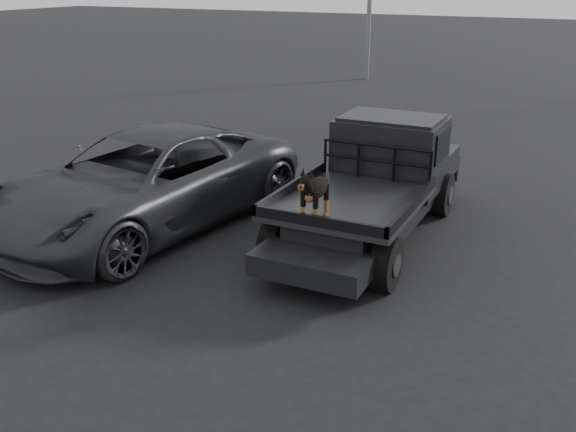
% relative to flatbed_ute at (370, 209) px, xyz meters
% --- Properties ---
extents(ground, '(120.00, 120.00, 0.00)m').
position_rel_flatbed_ute_xyz_m(ground, '(0.23, -2.49, -0.46)').
color(ground, black).
rests_on(ground, ground).
extents(flatbed_ute, '(2.00, 5.40, 0.92)m').
position_rel_flatbed_ute_xyz_m(flatbed_ute, '(0.00, 0.00, 0.00)').
color(flatbed_ute, black).
rests_on(flatbed_ute, ground).
extents(ute_cab, '(1.72, 1.30, 0.88)m').
position_rel_flatbed_ute_xyz_m(ute_cab, '(0.00, 0.95, 0.90)').
color(ute_cab, black).
rests_on(ute_cab, flatbed_ute).
extents(headache_rack, '(1.80, 0.08, 0.55)m').
position_rel_flatbed_ute_xyz_m(headache_rack, '(0.00, 0.20, 0.74)').
color(headache_rack, black).
rests_on(headache_rack, flatbed_ute).
extents(dog, '(0.32, 0.60, 0.74)m').
position_rel_flatbed_ute_xyz_m(dog, '(-0.15, -1.88, 0.83)').
color(dog, black).
rests_on(dog, flatbed_ute).
extents(parked_suv, '(3.49, 6.07, 1.59)m').
position_rel_flatbed_ute_xyz_m(parked_suv, '(-3.50, -1.23, 0.34)').
color(parked_suv, '#333439').
rests_on(parked_suv, ground).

